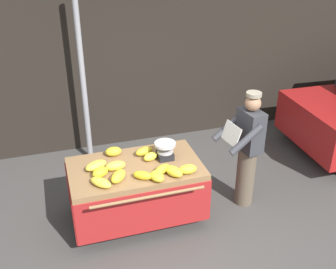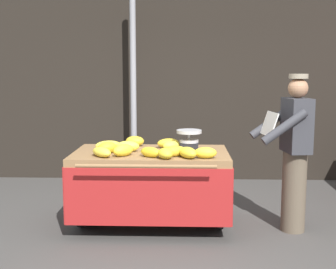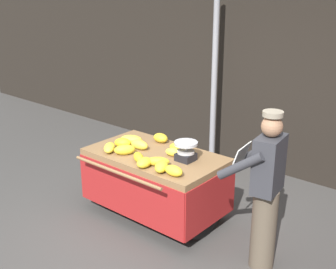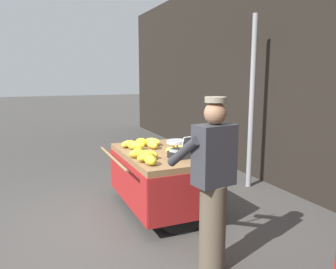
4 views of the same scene
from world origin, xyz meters
TOP-DOWN VIEW (x-y plane):
  - ground_plane at (0.00, 0.00)m, footprint 60.00×60.00m
  - back_wall at (0.00, 2.91)m, footprint 16.00×0.24m
  - street_pole at (-0.71, 2.37)m, footprint 0.09×0.09m
  - banana_cart at (-0.32, 0.55)m, footprint 1.73×1.19m
  - weighing_scale at (0.11, 0.62)m, footprint 0.28×0.28m
  - banana_bunch_0 at (-0.14, 0.16)m, footprint 0.21×0.26m
  - banana_bunch_1 at (-0.81, 0.63)m, footprint 0.33×0.26m
  - banana_bunch_2 at (-0.30, 0.23)m, footprint 0.26×0.22m
  - banana_bunch_3 at (-0.81, 0.24)m, footprint 0.29×0.31m
  - banana_bunch_4 at (-0.78, 0.44)m, footprint 0.26×0.23m
  - banana_bunch_5 at (-0.57, 0.53)m, footprint 0.27×0.15m
  - banana_bunch_6 at (-0.13, 0.79)m, footprint 0.28×0.19m
  - banana_bunch_7 at (-0.59, 0.29)m, footprint 0.27×0.29m
  - banana_bunch_8 at (0.09, 0.20)m, footprint 0.25×0.30m
  - banana_bunch_9 at (-0.04, 0.28)m, footprint 0.29×0.25m
  - banana_bunch_10 at (0.27, 0.19)m, footprint 0.24×0.15m
  - banana_bunch_11 at (-0.53, 0.90)m, footprint 0.22×0.16m
  - banana_bunch_12 at (-0.09, 0.63)m, footprint 0.24×0.20m
  - vendor_person at (1.23, 0.47)m, footprint 0.62×0.57m

SIDE VIEW (x-z plane):
  - ground_plane at x=0.00m, z-range 0.00..0.00m
  - banana_cart at x=-0.32m, z-range 0.20..1.06m
  - vendor_person at x=1.23m, z-range 0.02..1.73m
  - banana_bunch_3 at x=-0.81m, z-range 0.86..0.96m
  - banana_bunch_2 at x=-0.30m, z-range 0.86..0.97m
  - banana_bunch_12 at x=-0.09m, z-range 0.86..0.97m
  - banana_bunch_9 at x=-0.04m, z-range 0.86..0.97m
  - banana_bunch_1 at x=-0.81m, z-range 0.86..0.97m
  - banana_bunch_0 at x=-0.14m, z-range 0.86..0.97m
  - banana_bunch_6 at x=-0.13m, z-range 0.86..0.97m
  - banana_bunch_8 at x=0.09m, z-range 0.86..0.97m
  - banana_bunch_10 at x=0.27m, z-range 0.86..0.97m
  - banana_bunch_5 at x=-0.57m, z-range 0.86..0.98m
  - banana_bunch_11 at x=-0.53m, z-range 0.86..0.98m
  - banana_bunch_4 at x=-0.78m, z-range 0.86..0.98m
  - banana_bunch_7 at x=-0.59m, z-range 0.86..0.98m
  - weighing_scale at x=0.11m, z-range 0.86..1.10m
  - street_pole at x=-0.71m, z-range 0.00..2.90m
  - back_wall at x=0.00m, z-range 0.00..4.01m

